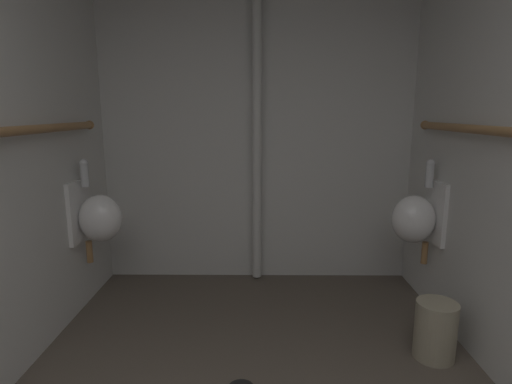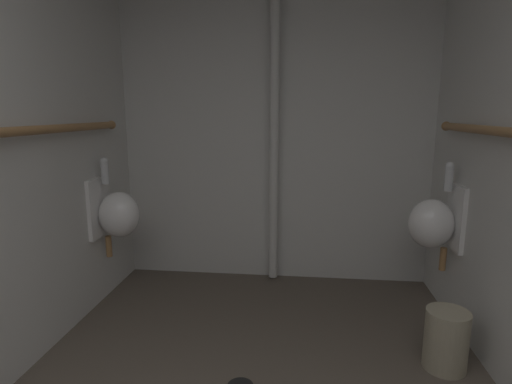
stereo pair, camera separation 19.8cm
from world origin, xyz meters
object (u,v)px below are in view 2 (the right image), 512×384
urinal_left_mid (116,213)px  waste_bin (446,340)px  urinal_right_mid (434,222)px  standpipe_back_wall (274,123)px

urinal_left_mid → waste_bin: urinal_left_mid is taller
urinal_right_mid → waste_bin: 0.81m
urinal_left_mid → urinal_right_mid: (2.27, -0.00, 0.00)m
urinal_left_mid → urinal_right_mid: 2.27m
urinal_left_mid → waste_bin: 2.33m
standpipe_back_wall → waste_bin: 1.94m
urinal_right_mid → standpipe_back_wall: 1.41m
urinal_left_mid → waste_bin: (2.18, -0.62, -0.52)m
waste_bin → standpipe_back_wall: bearing=132.9°
urinal_right_mid → standpipe_back_wall: (-1.14, 0.52, 0.65)m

